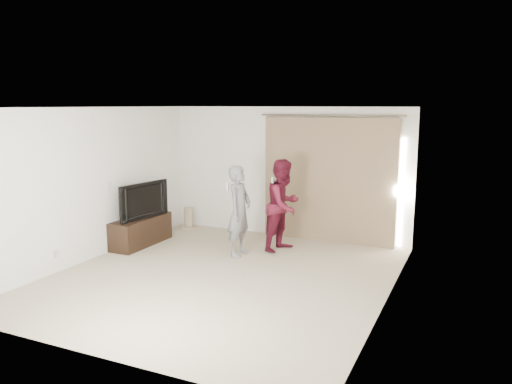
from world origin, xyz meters
TOP-DOWN VIEW (x-y plane):
  - floor at (0.00, 0.00)m, footprint 5.50×5.50m
  - wall_back at (0.00, 2.75)m, footprint 5.00×0.04m
  - wall_left at (-2.50, -0.00)m, footprint 0.04×5.50m
  - ceiling at (0.00, 0.00)m, footprint 5.00×5.50m
  - curtain at (0.91, 2.68)m, footprint 2.80×0.11m
  - tv_console at (-2.27, 0.97)m, footprint 0.47×1.37m
  - tv at (-2.27, 0.97)m, footprint 0.32×1.19m
  - scratching_post at (-2.10, 2.40)m, footprint 0.35×0.35m
  - person_man at (-0.26, 1.16)m, footprint 0.40×0.58m
  - person_woman at (0.34, 1.77)m, footprint 0.82×0.95m

SIDE VIEW (x-z plane):
  - floor at x=0.00m, z-range 0.00..0.00m
  - scratching_post at x=-2.10m, z-range -0.04..0.42m
  - tv_console at x=-2.27m, z-range 0.00..0.53m
  - person_man at x=-0.26m, z-range 0.00..1.60m
  - person_woman at x=0.34m, z-range 0.00..1.68m
  - tv at x=-2.27m, z-range 0.53..1.21m
  - curtain at x=0.91m, z-range -0.02..2.43m
  - wall_left at x=-2.50m, z-range 0.00..2.60m
  - wall_back at x=0.00m, z-range 0.00..2.60m
  - ceiling at x=0.00m, z-range 2.60..2.60m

